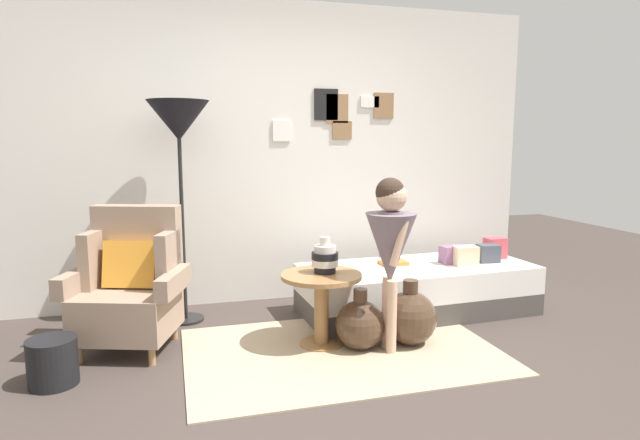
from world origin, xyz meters
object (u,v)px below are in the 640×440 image
Objects in this scene: armchair at (131,285)px; magazine_basket at (53,362)px; demijohn_far at (410,317)px; floor_lamp at (179,128)px; daybed at (417,289)px; demijohn_near at (360,324)px; side_table at (321,294)px; person_child at (391,241)px; book_on_daybed at (393,263)px; vase_striped at (325,258)px.

magazine_basket is (-0.41, -0.49, -0.30)m from armchair.
demijohn_far is 2.28m from magazine_basket.
armchair is 1.23m from floor_lamp.
daybed is 2.30m from floor_lamp.
demijohn_near reaches higher than magazine_basket.
side_table reaches higher than magazine_basket.
person_child reaches higher than daybed.
floor_lamp reaches higher than book_on_daybed.
demijohn_far is at bearing -14.29° from armchair.
floor_lamp is (-1.86, 0.31, 1.32)m from daybed.
book_on_daybed is 0.76m from demijohn_far.
armchair reaches higher than side_table.
magazine_basket is at bearing -163.53° from book_on_daybed.
book_on_daybed is at bearing 64.95° from person_child.
demijohn_near is at bearing -39.17° from floor_lamp.
person_child is at bearing -32.73° from vase_striped.
armchair reaches higher than demijohn_far.
magazine_basket is at bearing -129.36° from floor_lamp.
person_child is (0.41, -0.22, 0.39)m from side_table.
side_table reaches higher than daybed.
vase_striped is 1.14× the size of book_on_daybed.
floor_lamp is at bearing 51.42° from armchair.
floor_lamp is at bearing 170.48° from daybed.
person_child reaches higher than side_table.
person_child reaches higher than armchair.
demijohn_near is at bearing 177.89° from demijohn_far.
demijohn_far is at bearing 0.42° from magazine_basket.
armchair is 2.06m from book_on_daybed.
daybed is at bearing 13.68° from magazine_basket.
daybed is at bearing 60.14° from demijohn_far.
armchair is 0.82× the size of person_child.
daybed is 1.64× the size of person_child.
armchair is 1.34m from vase_striped.
person_child is at bearing -115.05° from book_on_daybed.
vase_striped is 0.21× the size of person_child.
demijohn_far reaches higher than demijohn_near.
vase_striped is at bearing -39.43° from floor_lamp.
armchair is 2.29× the size of demijohn_near.
floor_lamp is (-0.90, 0.79, 1.15)m from side_table.
daybed is 2.72m from magazine_basket.
floor_lamp is 1.82m from person_child.
armchair is 0.50× the size of daybed.
demijohn_far is (0.60, -0.15, -0.17)m from side_table.
person_child is at bearing -37.60° from floor_lamp.
armchair reaches higher than magazine_basket.
demijohn_near is (-0.18, 0.09, -0.59)m from person_child.
vase_striped is at bearing -13.13° from armchair.
armchair is at bearing 166.87° from vase_striped.
floor_lamp is at bearing 50.64° from magazine_basket.
armchair is 0.71m from magazine_basket.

